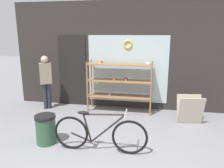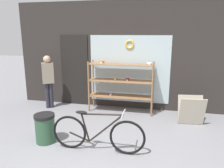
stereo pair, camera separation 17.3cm
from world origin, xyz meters
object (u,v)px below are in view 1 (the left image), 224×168
at_px(display_case, 120,81).
at_px(sandwich_board, 190,110).
at_px(pedestrian, 46,78).
at_px(bicycle, 99,134).
at_px(trash_bin, 46,128).

bearing_deg(display_case, sandwich_board, -16.38).
xyz_separation_m(display_case, pedestrian, (-2.09, -0.19, 0.03)).
height_order(bicycle, pedestrian, pedestrian).
height_order(display_case, trash_bin, display_case).
relative_size(bicycle, pedestrian, 1.15).
height_order(sandwich_board, trash_bin, sandwich_board).
xyz_separation_m(display_case, bicycle, (-0.03, -2.21, -0.52)).
bearing_deg(pedestrian, display_case, -25.92).
height_order(display_case, bicycle, display_case).
height_order(bicycle, trash_bin, bicycle).
relative_size(display_case, pedestrian, 1.15).
relative_size(pedestrian, trash_bin, 2.61).
relative_size(display_case, bicycle, 1.01).
bearing_deg(sandwich_board, display_case, 156.02).
distance_m(sandwich_board, pedestrian, 3.97).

